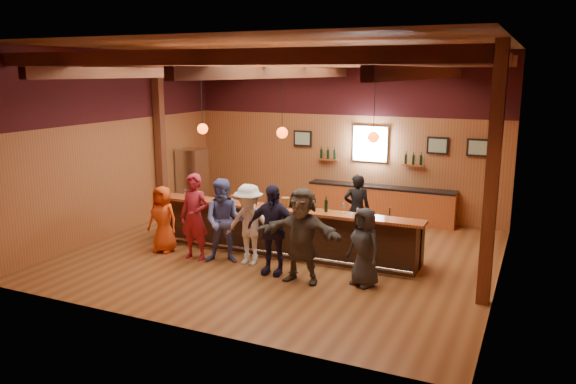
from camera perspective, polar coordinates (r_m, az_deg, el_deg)
name	(u,v)px	position (r m, az deg, el deg)	size (l,w,h in m)	color
room	(283,108)	(12.01, -0.49, 8.50)	(9.04, 9.00, 4.52)	brown
bar_counter	(286,230)	(12.54, -0.22, -3.84)	(6.30, 1.07, 1.11)	black
back_bar_cabinet	(380,203)	(15.43, 9.37, -1.13)	(4.00, 0.52, 0.95)	brown
window	(370,144)	(15.47, 8.36, 4.87)	(0.95, 0.09, 0.95)	silver
framed_pictures	(402,144)	(15.24, 11.49, 4.83)	(5.35, 0.05, 0.45)	black
wine_shelves	(369,160)	(15.47, 8.24, 3.26)	(3.00, 0.18, 0.30)	brown
pendant_lights	(282,132)	(12.00, -0.60, 6.08)	(4.24, 0.24, 1.37)	black
stainless_fridge	(193,180)	(16.53, -9.67, 1.25)	(0.70, 0.70, 1.80)	silver
customer_orange	(163,219)	(12.84, -12.59, -2.71)	(0.73, 0.48, 1.50)	#CE4313
customer_redvest	(195,217)	(12.16, -9.47, -2.50)	(0.68, 0.45, 1.87)	maroon
customer_denim	(224,221)	(11.88, -6.48, -2.94)	(0.88, 0.68, 1.80)	#555FAA
customer_white	(249,225)	(11.72, -4.01, -3.32)	(1.11, 0.64, 1.71)	white
customer_navy	(272,230)	(11.13, -1.61, -3.83)	(1.07, 0.45, 1.83)	#201C39
customer_brown	(301,235)	(10.70, 1.37, -4.41)	(1.72, 0.55, 1.85)	#4C453D
customer_dark	(364,247)	(10.66, 7.75, -5.55)	(0.74, 0.48, 1.51)	#28292B
bartender	(357,210)	(13.11, 7.01, -1.79)	(0.61, 0.40, 1.68)	black
ice_bucket	(286,203)	(12.05, -0.24, -1.08)	(0.20, 0.20, 0.22)	brown
bottle_a	(314,204)	(11.88, 2.67, -1.18)	(0.07, 0.07, 0.33)	black
bottle_b	(326,206)	(11.73, 3.88, -1.39)	(0.07, 0.07, 0.33)	black
glass_a	(186,191)	(13.33, -10.37, 0.06)	(0.08, 0.08, 0.17)	silver
glass_b	(202,194)	(12.92, -8.70, -0.24)	(0.08, 0.08, 0.18)	silver
glass_c	(216,194)	(12.90, -7.28, -0.23)	(0.08, 0.08, 0.17)	silver
glass_d	(232,197)	(12.60, -5.68, -0.47)	(0.08, 0.08, 0.18)	silver
glass_e	(257,200)	(12.27, -3.19, -0.82)	(0.07, 0.07, 0.16)	silver
glass_f	(314,205)	(11.73, 2.69, -1.36)	(0.08, 0.08, 0.18)	silver
glass_g	(344,206)	(11.65, 5.68, -1.44)	(0.09, 0.09, 0.20)	silver
glass_h	(358,210)	(11.48, 7.10, -1.81)	(0.07, 0.07, 0.16)	silver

